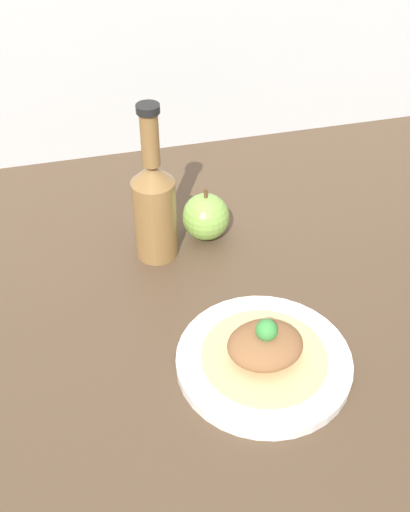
{
  "coord_description": "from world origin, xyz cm",
  "views": [
    {
      "loc": [
        -16.48,
        -64.29,
        67.59
      ],
      "look_at": [
        0.55,
        2.01,
        9.85
      ],
      "focal_mm": 42.0,
      "sensor_mm": 36.0,
      "label": 1
    }
  ],
  "objects_px": {
    "plate": "(264,360)",
    "cider_bottle": "(154,205)",
    "apple": "(206,217)",
    "plated_food": "(265,347)"
  },
  "relations": [
    {
      "from": "plated_food",
      "to": "cider_bottle",
      "type": "bearing_deg",
      "value": 109.21
    },
    {
      "from": "plated_food",
      "to": "cider_bottle",
      "type": "distance_m",
      "value": 0.31
    },
    {
      "from": "cider_bottle",
      "to": "plated_food",
      "type": "bearing_deg",
      "value": -70.79
    },
    {
      "from": "plated_food",
      "to": "apple",
      "type": "bearing_deg",
      "value": 90.94
    },
    {
      "from": "plated_food",
      "to": "apple",
      "type": "relative_size",
      "value": 1.78
    },
    {
      "from": "plated_food",
      "to": "apple",
      "type": "xyz_separation_m",
      "value": [
        -0.01,
        0.31,
        0.0
      ]
    },
    {
      "from": "plate",
      "to": "cider_bottle",
      "type": "xyz_separation_m",
      "value": [
        -0.1,
        0.29,
        0.09
      ]
    },
    {
      "from": "plate",
      "to": "cider_bottle",
      "type": "bearing_deg",
      "value": 109.21
    },
    {
      "from": "apple",
      "to": "cider_bottle",
      "type": "bearing_deg",
      "value": -164.86
    },
    {
      "from": "cider_bottle",
      "to": "apple",
      "type": "bearing_deg",
      "value": 15.14
    }
  ]
}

